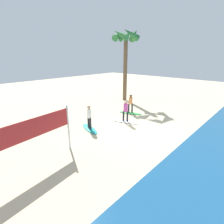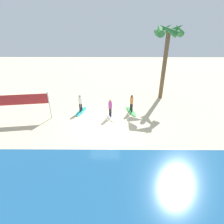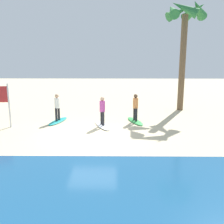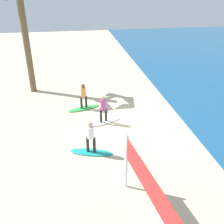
% 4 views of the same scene
% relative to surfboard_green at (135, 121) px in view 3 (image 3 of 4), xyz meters
% --- Properties ---
extents(ground_plane, '(60.00, 60.00, 0.00)m').
position_rel_surfboard_green_xyz_m(ground_plane, '(2.40, 2.67, -0.04)').
color(ground_plane, beige).
extents(surfboard_green, '(1.16, 2.17, 0.09)m').
position_rel_surfboard_green_xyz_m(surfboard_green, '(0.00, 0.00, 0.00)').
color(surfboard_green, green).
rests_on(surfboard_green, ground).
extents(surfer_green, '(0.32, 0.45, 1.64)m').
position_rel_surfboard_green_xyz_m(surfer_green, '(0.00, 0.00, 0.99)').
color(surfer_green, '#232328').
rests_on(surfer_green, surfboard_green).
extents(surfboard_white, '(1.23, 2.17, 0.09)m').
position_rel_surfboard_green_xyz_m(surfboard_white, '(1.97, 1.01, 0.00)').
color(surfboard_white, white).
rests_on(surfboard_white, ground).
extents(surfer_white, '(0.32, 0.44, 1.64)m').
position_rel_surfboard_green_xyz_m(surfer_white, '(1.97, 1.01, 0.99)').
color(surfer_white, '#232328').
rests_on(surfer_white, surfboard_white).
extents(surfboard_teal, '(1.14, 2.17, 0.09)m').
position_rel_surfboard_green_xyz_m(surfboard_teal, '(4.76, 0.04, 0.00)').
color(surfboard_teal, teal).
rests_on(surfboard_teal, ground).
extents(surfer_teal, '(0.32, 0.45, 1.64)m').
position_rel_surfboard_green_xyz_m(surfer_teal, '(4.76, 0.04, 0.99)').
color(surfer_teal, '#232328').
rests_on(surfer_teal, surfboard_teal).
extents(palm_tree, '(2.88, 3.03, 7.70)m').
position_rel_surfboard_green_xyz_m(palm_tree, '(-3.58, -3.53, 6.13)').
color(palm_tree, brown).
rests_on(palm_tree, ground).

